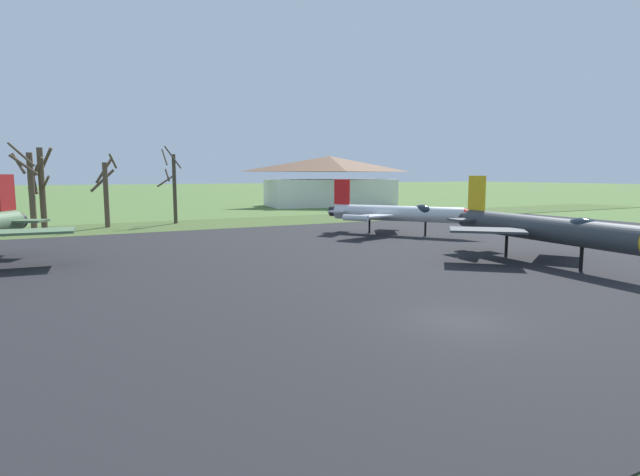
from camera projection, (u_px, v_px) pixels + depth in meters
ground_plane at (459, 322)px, 19.91m from camera, size 600.00×600.00×0.00m
asphalt_apron at (303, 265)px, 32.21m from camera, size 95.20×46.72×0.05m
grass_verge_strip at (192, 225)px, 57.99m from camera, size 155.20×12.00×0.06m
jet_fighter_front_left at (547, 229)px, 32.23m from camera, size 11.61×16.81×5.68m
jet_fighter_rear_center at (399, 213)px, 48.04m from camera, size 11.70×13.37×5.29m
bare_tree_center at (31, 186)px, 50.74m from camera, size 3.57×3.55×8.90m
bare_tree_right_of_center at (41, 186)px, 52.20m from camera, size 2.59×2.34×8.58m
bare_tree_far_right at (106, 190)px, 54.77m from camera, size 2.87×2.89×7.95m
bare_tree_backdrop_extra at (173, 185)px, 58.86m from camera, size 2.58×3.12×9.00m
visitor_building at (330, 181)px, 93.26m from camera, size 25.20×15.87×9.11m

